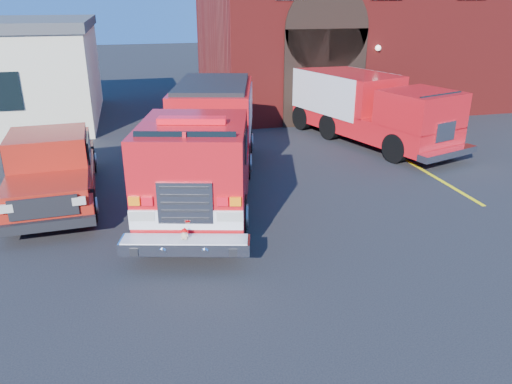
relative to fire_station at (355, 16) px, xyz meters
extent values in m
plane|color=black|center=(-8.99, -13.98, -4.25)|extent=(100.00, 100.00, 0.00)
cube|color=yellow|center=(-2.49, -12.98, -4.25)|extent=(0.12, 3.00, 0.01)
cube|color=yellow|center=(-2.49, -9.98, -4.25)|extent=(0.12, 3.00, 0.01)
cube|color=yellow|center=(-2.49, -6.98, -4.25)|extent=(0.12, 3.00, 0.01)
cube|color=maroon|center=(0.01, 0.02, -0.25)|extent=(15.00, 10.00, 8.00)
cube|color=black|center=(-3.49, -5.00, -2.25)|extent=(3.60, 0.12, 4.00)
cylinder|color=black|center=(-3.49, -5.00, -0.25)|extent=(3.60, 0.12, 3.60)
cube|color=black|center=(-15.99, -5.01, -2.25)|extent=(1.20, 0.10, 1.40)
cylinder|color=black|center=(-11.26, -14.13, -3.73)|extent=(0.58, 1.09, 1.04)
cylinder|color=black|center=(-9.26, -14.65, -3.73)|extent=(0.58, 1.09, 1.04)
cube|color=red|center=(-9.50, -11.47, -3.45)|extent=(4.41, 8.80, 0.85)
cube|color=red|center=(-8.95, -9.38, -2.37)|extent=(3.32, 4.60, 1.51)
cube|color=red|center=(-10.19, -14.11, -2.32)|extent=(3.04, 3.51, 1.41)
cube|color=black|center=(-10.49, -15.25, -1.95)|extent=(2.02, 0.60, 0.89)
cube|color=red|center=(-10.19, -14.11, -1.54)|extent=(1.54, 0.69, 0.13)
cube|color=white|center=(-10.57, -15.59, -3.26)|extent=(2.29, 0.65, 0.41)
cube|color=silver|center=(-10.58, -15.60, -2.89)|extent=(1.11, 0.34, 0.89)
cube|color=silver|center=(-10.64, -15.85, -3.71)|extent=(2.68, 1.17, 0.26)
cube|color=#B7B7BF|center=(-10.10, -9.08, -2.37)|extent=(0.89, 3.29, 1.22)
cube|color=#B7B7BF|center=(-7.81, -9.67, -2.37)|extent=(0.89, 3.29, 1.22)
sphere|color=tan|center=(-10.64, -15.85, -3.50)|extent=(0.16, 0.16, 0.13)
sphere|color=tan|center=(-10.64, -15.85, -3.40)|extent=(0.13, 0.13, 0.11)
sphere|color=tan|center=(-10.68, -15.83, -3.36)|extent=(0.05, 0.05, 0.04)
sphere|color=tan|center=(-10.60, -15.85, -3.36)|extent=(0.05, 0.05, 0.04)
ellipsoid|color=#E20003|center=(-10.64, -15.85, -3.37)|extent=(0.14, 0.14, 0.06)
cylinder|color=#E20003|center=(-10.64, -15.86, -3.38)|extent=(0.16, 0.16, 0.01)
cylinder|color=black|center=(-14.53, -13.06, -3.83)|extent=(0.34, 0.85, 0.84)
cylinder|color=black|center=(-12.69, -12.96, -3.83)|extent=(0.34, 0.85, 0.84)
cube|color=#9F1D12|center=(-13.71, -11.07, -3.68)|extent=(2.41, 5.88, 0.47)
cube|color=#9F1D12|center=(-13.60, -13.11, -3.26)|extent=(2.01, 1.68, 0.37)
cube|color=#9F1D12|center=(-13.70, -11.38, -2.84)|extent=(2.03, 1.99, 1.05)
cube|color=#9F1D12|center=(-13.80, -9.39, -3.26)|extent=(2.05, 2.30, 0.58)
cube|color=black|center=(-13.55, -14.03, -3.78)|extent=(2.14, 0.26, 0.23)
cylinder|color=black|center=(-2.99, -10.48, -3.76)|extent=(0.61, 1.04, 0.99)
cylinder|color=black|center=(-1.10, -9.87, -3.76)|extent=(0.61, 1.04, 0.99)
cube|color=red|center=(-2.82, -7.76, -3.48)|extent=(4.37, 7.57, 0.81)
cube|color=red|center=(-3.24, -6.47, -2.45)|extent=(3.54, 4.99, 1.36)
cube|color=red|center=(-2.05, -10.17, -2.54)|extent=(2.82, 2.76, 1.17)
cube|color=#B7B7BF|center=(-4.32, -6.82, -2.54)|extent=(1.20, 3.62, 1.54)
cube|color=#B7B7BF|center=(-2.15, -6.12, -2.54)|extent=(1.20, 3.62, 1.54)
cube|color=silver|center=(-1.65, -11.42, -3.76)|extent=(2.45, 1.13, 0.23)
camera|label=1|loc=(-11.41, -24.96, 1.05)|focal=35.00mm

